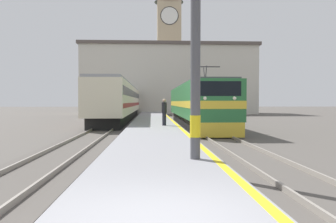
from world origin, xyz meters
name	(u,v)px	position (x,y,z in m)	size (l,w,h in m)	color
ground_plane	(153,121)	(0.00, 30.00, 0.00)	(200.00, 200.00, 0.00)	#514C47
platform	(153,122)	(0.00, 25.00, 0.22)	(3.43, 140.00, 0.45)	gray
rail_track_near	(192,124)	(3.47, 25.00, 0.03)	(2.83, 140.00, 0.16)	#514C47
rail_track_far	(113,124)	(-3.56, 25.00, 0.03)	(2.83, 140.00, 0.16)	#514C47
locomotive_train	(196,105)	(3.47, 22.56, 1.77)	(2.92, 19.28, 4.42)	black
passenger_train	(126,101)	(-3.56, 39.34, 2.08)	(2.92, 43.51, 3.86)	black
catenary_mast	(199,7)	(1.10, 4.63, 4.58)	(2.75, 0.29, 8.33)	#4C4C51
person_on_platform	(164,111)	(0.67, 17.34, 1.37)	(0.34, 0.34, 1.76)	#23232D
clock_tower	(169,42)	(3.44, 63.18, 14.25)	(5.93, 5.93, 26.63)	tan
station_building	(168,80)	(2.75, 51.58, 5.74)	(28.74, 10.48, 11.45)	beige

